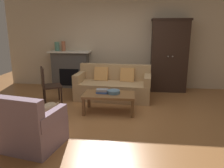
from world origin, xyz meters
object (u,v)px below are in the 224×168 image
at_px(coffee_table, 109,96).
at_px(fruit_bowl, 113,92).
at_px(book_stack, 102,91).
at_px(couch, 113,86).
at_px(armoire, 169,56).
at_px(dog, 48,109).
at_px(side_chair_wooden, 48,83).
at_px(mantel_vase_jade, 57,46).
at_px(fireplace, 71,69).
at_px(mantel_vase_terracotta, 64,46).
at_px(armchair_near_left, 32,129).

xyz_separation_m(coffee_table, fruit_bowl, (0.09, 0.03, 0.09)).
bearing_deg(book_stack, couch, 81.44).
distance_m(armoire, dog, 3.75).
relative_size(fruit_bowl, side_chair_wooden, 0.31).
relative_size(couch, mantel_vase_jade, 7.28).
bearing_deg(fireplace, side_chair_wooden, -93.03).
bearing_deg(armoire, mantel_vase_terracotta, 178.90).
xyz_separation_m(fruit_bowl, side_chair_wooden, (-1.63, 0.38, 0.06)).
height_order(couch, side_chair_wooden, side_chair_wooden).
bearing_deg(couch, mantel_vase_jade, 151.26).
bearing_deg(side_chair_wooden, dog, -69.06).
height_order(armoire, fruit_bowl, armoire).
relative_size(book_stack, mantel_vase_jade, 0.92).
height_order(fruit_bowl, mantel_vase_terracotta, mantel_vase_terracotta).
bearing_deg(coffee_table, armoire, 52.46).
distance_m(fireplace, couch, 1.78).
xyz_separation_m(couch, book_stack, (-0.15, -0.97, 0.15)).
distance_m(book_stack, mantel_vase_jade, 2.70).
bearing_deg(coffee_table, dog, -153.76).
xyz_separation_m(mantel_vase_jade, dog, (0.67, -2.58, -1.01)).
relative_size(mantel_vase_jade, dog, 0.52).
bearing_deg(couch, coffee_table, -89.13).
bearing_deg(side_chair_wooden, fireplace, 86.97).
height_order(couch, mantel_vase_jade, mantel_vase_jade).
bearing_deg(armchair_near_left, armoire, 55.06).
distance_m(book_stack, dog, 1.19).
xyz_separation_m(armoire, dog, (-2.66, -2.52, -0.79)).
xyz_separation_m(fireplace, armoire, (2.95, -0.08, 0.46)).
height_order(coffee_table, armchair_near_left, armchair_near_left).
xyz_separation_m(armoire, fruit_bowl, (-1.41, -1.92, -0.58)).
height_order(armoire, book_stack, armoire).
xyz_separation_m(mantel_vase_terracotta, side_chair_wooden, (0.09, -1.60, -0.76)).
distance_m(mantel_vase_jade, mantel_vase_terracotta, 0.20).
xyz_separation_m(fruit_bowl, book_stack, (-0.25, 0.00, 0.01)).
xyz_separation_m(mantel_vase_jade, armchair_near_left, (0.85, -3.62, -0.94)).
height_order(couch, dog, couch).
bearing_deg(couch, fireplace, 144.78).
relative_size(coffee_table, armchair_near_left, 1.21).
height_order(mantel_vase_terracotta, side_chair_wooden, mantel_vase_terracotta).
bearing_deg(armoire, book_stack, -130.96).
relative_size(fireplace, fruit_bowl, 4.48).
distance_m(armchair_near_left, dog, 1.05).
relative_size(couch, side_chair_wooden, 2.19).
xyz_separation_m(armoire, mantel_vase_jade, (-3.33, 0.06, 0.22)).
bearing_deg(armoire, armchair_near_left, -124.94).
bearing_deg(mantel_vase_terracotta, mantel_vase_jade, 180.00).
distance_m(coffee_table, mantel_vase_terracotta, 2.74).
height_order(armoire, side_chair_wooden, armoire).
bearing_deg(armoire, fireplace, 178.49).
bearing_deg(fruit_bowl, armoire, 53.71).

